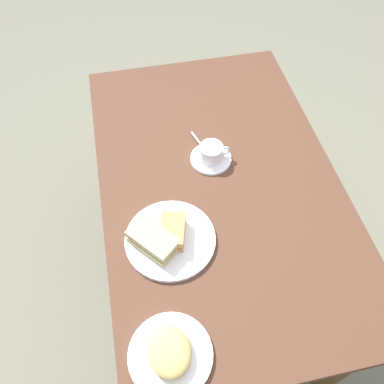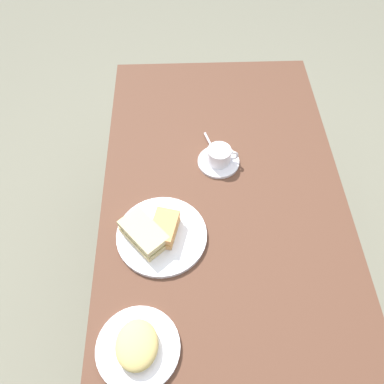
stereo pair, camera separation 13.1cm
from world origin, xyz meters
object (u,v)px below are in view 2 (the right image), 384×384
at_px(dining_table, 221,203).
at_px(sandwich_plate, 162,235).
at_px(spoon, 211,145).
at_px(coffee_cup, 220,155).
at_px(sandwich_front, 164,228).
at_px(coffee_saucer, 218,162).
at_px(sandwich_back, 144,234).
at_px(side_plate, 138,348).

height_order(dining_table, sandwich_plate, sandwich_plate).
bearing_deg(sandwich_plate, spoon, 154.29).
distance_m(dining_table, coffee_cup, 0.18).
distance_m(sandwich_front, coffee_saucer, 0.34).
height_order(sandwich_front, spoon, sandwich_front).
distance_m(sandwich_back, side_plate, 0.32).
bearing_deg(coffee_saucer, sandwich_plate, -34.16).
bearing_deg(coffee_saucer, sandwich_front, -33.43).
xyz_separation_m(sandwich_back, side_plate, (0.32, -0.01, -0.03)).
xyz_separation_m(coffee_cup, spoon, (-0.07, -0.02, -0.03)).
relative_size(spoon, side_plate, 0.44).
height_order(sandwich_back, coffee_saucer, sandwich_back).
height_order(sandwich_plate, coffee_saucer, sandwich_plate).
height_order(coffee_saucer, side_plate, side_plate).
distance_m(sandwich_plate, sandwich_front, 0.04).
bearing_deg(spoon, dining_table, 10.34).
bearing_deg(sandwich_plate, coffee_cup, 145.61).
bearing_deg(side_plate, coffee_cup, 157.54).
relative_size(sandwich_plate, spoon, 2.88).
bearing_deg(dining_table, spoon, -169.66).
height_order(dining_table, coffee_cup, coffee_cup).
height_order(sandwich_plate, sandwich_front, sandwich_front).
distance_m(coffee_saucer, side_plate, 0.68).
bearing_deg(spoon, coffee_saucer, 17.13).
bearing_deg(spoon, sandwich_back, -31.23).
bearing_deg(sandwich_front, sandwich_back, -74.33).
relative_size(dining_table, sandwich_front, 10.49).
height_order(dining_table, side_plate, side_plate).
relative_size(sandwich_plate, sandwich_back, 1.67).
height_order(sandwich_back, side_plate, sandwich_back).
relative_size(sandwich_front, sandwich_back, 0.76).
xyz_separation_m(dining_table, coffee_cup, (-0.09, -0.01, 0.15)).
distance_m(sandwich_back, coffee_cup, 0.39).
relative_size(sandwich_front, spoon, 1.30).
height_order(coffee_saucer, coffee_cup, coffee_cup).
xyz_separation_m(dining_table, sandwich_back, (0.21, -0.26, 0.15)).
bearing_deg(dining_table, side_plate, -26.51).
height_order(sandwich_front, sandwich_back, same).
bearing_deg(spoon, sandwich_front, -24.85).
distance_m(sandwich_back, spoon, 0.44).
relative_size(dining_table, coffee_cup, 12.17).
relative_size(sandwich_plate, sandwich_front, 2.22).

